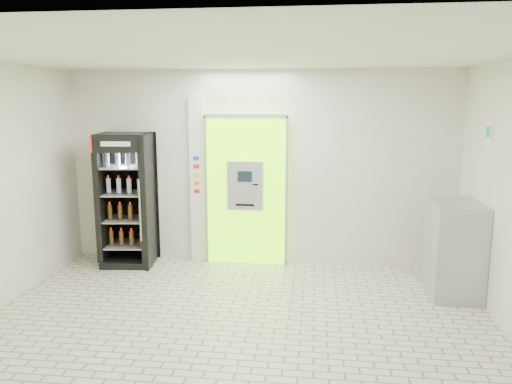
# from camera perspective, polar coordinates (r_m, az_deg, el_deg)

# --- Properties ---
(ground) EXTENTS (6.00, 6.00, 0.00)m
(ground) POSITION_cam_1_polar(r_m,az_deg,el_deg) (5.77, -2.48, -15.61)
(ground) COLOR beige
(ground) RESTS_ON ground
(room_shell) EXTENTS (6.00, 6.00, 6.00)m
(room_shell) POSITION_cam_1_polar(r_m,az_deg,el_deg) (5.23, -2.64, 2.81)
(room_shell) COLOR silver
(room_shell) RESTS_ON ground
(atm_assembly) EXTENTS (1.30, 0.24, 2.33)m
(atm_assembly) POSITION_cam_1_polar(r_m,az_deg,el_deg) (7.72, -1.12, 0.28)
(atm_assembly) COLOR #71EB02
(atm_assembly) RESTS_ON ground
(pillar) EXTENTS (0.22, 0.11, 2.60)m
(pillar) POSITION_cam_1_polar(r_m,az_deg,el_deg) (7.88, -6.71, 1.37)
(pillar) COLOR silver
(pillar) RESTS_ON ground
(beverage_cooler) EXTENTS (0.84, 0.78, 2.05)m
(beverage_cooler) POSITION_cam_1_polar(r_m,az_deg,el_deg) (7.97, -14.45, -1.11)
(beverage_cooler) COLOR black
(beverage_cooler) RESTS_ON ground
(steel_cabinet) EXTENTS (0.63, 0.93, 1.24)m
(steel_cabinet) POSITION_cam_1_polar(r_m,az_deg,el_deg) (7.09, 21.59, -5.98)
(steel_cabinet) COLOR #9D9FA4
(steel_cabinet) RESTS_ON ground
(exit_sign) EXTENTS (0.02, 0.22, 0.26)m
(exit_sign) POSITION_cam_1_polar(r_m,az_deg,el_deg) (6.87, 25.06, 6.02)
(exit_sign) COLOR white
(exit_sign) RESTS_ON room_shell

